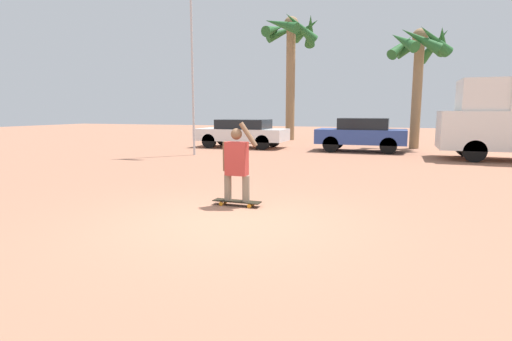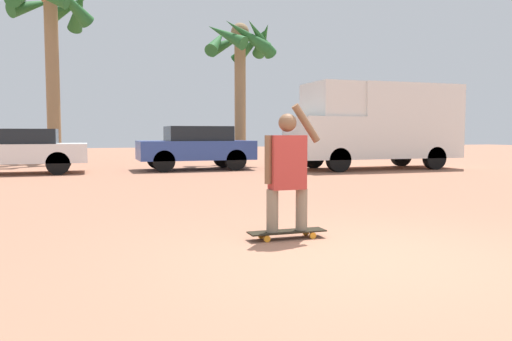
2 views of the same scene
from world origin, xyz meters
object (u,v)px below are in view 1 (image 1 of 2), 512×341
Objects in this scene: person_skateboarder at (237,161)px; palm_tree_near_van at (420,53)px; parked_car_blue at (362,134)px; skateboard at (237,202)px; flagpole at (194,47)px; palm_tree_center_background at (292,42)px; parked_car_white at (242,132)px.

person_skateboarder is 14.69m from palm_tree_near_van.
person_skateboarder is at bearing -96.60° from parked_car_blue.
skateboard is at bearing -104.91° from palm_tree_near_van.
parked_car_blue is 4.93m from palm_tree_near_van.
person_skateboarder is 9.79m from flagpole.
person_skateboarder is 0.20× the size of flagpole.
palm_tree_center_background is (-3.49, 17.45, 5.07)m from person_skateboarder.
skateboard is at bearing -69.00° from parked_car_white.
palm_tree_near_van is at bearing 15.55° from parked_car_white.
person_skateboarder reaches higher than parked_car_blue.
flagpole is at bearing -98.63° from palm_tree_center_background.
person_skateboarder is 0.20× the size of palm_tree_center_background.
person_skateboarder is 0.39× the size of parked_car_blue.
palm_tree_near_van is 10.55m from flagpole.
parked_car_blue is (1.33, 11.49, -0.07)m from person_skateboarder.
skateboard is at bearing -78.70° from palm_tree_center_background.
palm_tree_near_van is 8.18m from palm_tree_center_background.
person_skateboarder is 0.27× the size of palm_tree_near_van.
palm_tree_near_van is 0.75× the size of palm_tree_center_background.
palm_tree_near_van is (2.34, 2.27, 3.70)m from parked_car_blue.
parked_car_white is (-4.42, 11.51, -0.11)m from person_skateboarder.
parked_car_blue is 0.68× the size of palm_tree_near_van.
palm_tree_near_van is at bearing 75.09° from skateboard.
palm_tree_near_van reaches higher than parked_car_white.
flagpole is at bearing -98.20° from parked_car_white.
flagpole is at bearing 122.86° from person_skateboarder.
skateboard is at bearing -96.59° from parked_car_blue.
person_skateboarder reaches higher than skateboard.
flagpole is (-4.97, 7.69, 4.25)m from skateboard.
flagpole is (-4.97, 7.69, 3.47)m from person_skateboarder.
palm_tree_center_background reaches higher than skateboard.
parked_car_white reaches higher than skateboard.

